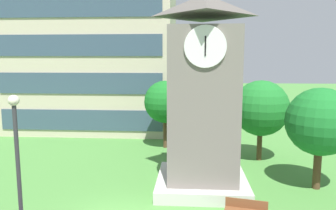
% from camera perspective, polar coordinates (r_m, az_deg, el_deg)
% --- Properties ---
extents(office_building, '(15.49, 10.44, 19.20)m').
position_cam_1_polar(office_building, '(33.74, -12.64, 12.57)').
color(office_building, beige).
rests_on(office_building, ground).
extents(clock_tower, '(4.73, 4.73, 10.07)m').
position_cam_1_polar(clock_tower, '(16.96, 6.16, -0.02)').
color(clock_tower, slate).
rests_on(clock_tower, ground).
extents(park_bench, '(1.86, 0.85, 0.88)m').
position_cam_1_polar(park_bench, '(14.95, 13.56, -17.52)').
color(park_bench, brown).
rests_on(park_bench, ground).
extents(street_lamp, '(0.36, 0.36, 5.71)m').
position_cam_1_polar(street_lamp, '(12.12, -24.93, -8.57)').
color(street_lamp, '#333338').
rests_on(street_lamp, ground).
extents(tree_near_tower, '(3.25, 3.25, 5.23)m').
position_cam_1_polar(tree_near_tower, '(24.85, -0.49, 0.54)').
color(tree_near_tower, '#513823').
rests_on(tree_near_tower, ground).
extents(tree_by_building, '(3.75, 3.75, 5.47)m').
position_cam_1_polar(tree_by_building, '(22.64, 16.02, -0.55)').
color(tree_by_building, '#513823').
rests_on(tree_by_building, ground).
extents(tree_streetside, '(3.55, 3.55, 5.42)m').
position_cam_1_polar(tree_streetside, '(18.64, 25.19, -2.71)').
color(tree_streetside, '#513823').
rests_on(tree_streetside, ground).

